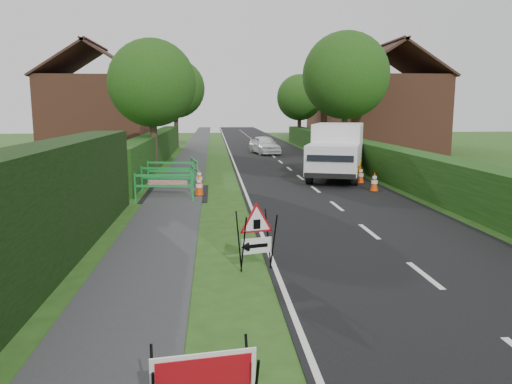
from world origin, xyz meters
TOP-DOWN VIEW (x-y plane):
  - ground at (0.00, 0.00)m, footprint 120.00×120.00m
  - road_surface at (2.50, 35.00)m, footprint 6.00×90.00m
  - footpath at (-3.00, 35.00)m, footprint 2.00×90.00m
  - hedge_west_near at (-5.00, 0.00)m, footprint 1.10×18.00m
  - hedge_west_far at (-5.00, 22.00)m, footprint 1.00×24.00m
  - hedge_east at (6.50, 16.00)m, footprint 1.20×50.00m
  - house_west at (-10.00, 30.00)m, footprint 7.50×7.40m
  - house_east_a at (11.00, 28.00)m, footprint 7.50×7.40m
  - house_east_b at (12.00, 42.00)m, footprint 7.50×7.40m
  - tree_nw at (-4.60, 18.00)m, footprint 4.40×4.40m
  - tree_ne at (6.40, 22.00)m, footprint 5.20×5.20m
  - tree_fw at (-4.60, 34.00)m, footprint 4.80×4.80m
  - tree_fe at (6.40, 38.00)m, footprint 4.20×4.20m
  - triangle_sign at (-0.78, 1.57)m, footprint 0.99×0.99m
  - works_van at (4.10, 14.58)m, footprint 3.81×5.90m
  - traffic_cone_0 at (4.71, 10.87)m, footprint 0.38×0.38m
  - traffic_cone_1 at (4.80, 13.03)m, footprint 0.38×0.38m
  - traffic_cone_2 at (5.15, 15.87)m, footprint 0.38×0.38m
  - traffic_cone_3 at (-2.12, 10.48)m, footprint 0.38×0.38m
  - traffic_cone_4 at (-2.16, 12.50)m, footprint 0.38×0.38m
  - ped_barrier_0 at (-3.31, 9.46)m, footprint 2.07×0.44m
  - ped_barrier_1 at (-3.42, 11.48)m, footprint 2.08×0.83m
  - ped_barrier_2 at (-3.42, 13.63)m, footprint 2.09×0.63m
  - ped_barrier_3 at (-2.43, 14.42)m, footprint 0.69×2.09m
  - redwhite_plank at (-3.29, 10.70)m, footprint 1.47×0.36m
  - hatchback_car at (2.10, 27.65)m, footprint 2.25×4.08m

SIDE VIEW (x-z plane):
  - ground at x=0.00m, z-range 0.00..0.00m
  - hedge_west_near at x=-5.00m, z-range -1.25..1.25m
  - hedge_west_far at x=-5.00m, z-range -0.90..0.90m
  - hedge_east at x=6.50m, z-range -0.75..0.75m
  - redwhite_plank at x=-3.29m, z-range -0.12..0.12m
  - road_surface at x=2.50m, z-range -0.01..0.01m
  - footpath at x=-3.00m, z-range -0.01..0.02m
  - traffic_cone_0 at x=4.71m, z-range 0.00..0.79m
  - traffic_cone_1 at x=4.80m, z-range 0.00..0.79m
  - traffic_cone_2 at x=5.15m, z-range 0.00..0.79m
  - traffic_cone_3 at x=-2.12m, z-range 0.00..0.79m
  - traffic_cone_4 at x=-2.16m, z-range 0.00..0.79m
  - ped_barrier_0 at x=-3.31m, z-range 0.13..1.13m
  - ped_barrier_1 at x=-3.42m, z-range 0.13..1.13m
  - ped_barrier_2 at x=-3.42m, z-range 0.13..1.13m
  - ped_barrier_3 at x=-2.43m, z-range 0.13..1.13m
  - hatchback_car at x=2.10m, z-range 0.00..1.31m
  - triangle_sign at x=-0.78m, z-range 0.23..1.40m
  - works_van at x=4.10m, z-range 0.08..2.60m
  - house_west at x=-10.00m, z-range -1.04..6.84m
  - house_east_a at x=11.00m, z-range -1.04..6.84m
  - house_east_b at x=12.00m, z-range -1.04..6.84m
  - tree_fe at x=6.40m, z-range 1.05..7.39m
  - tree_nw at x=-4.60m, z-range 1.13..7.83m
  - tree_fw at x=-4.60m, z-range 1.21..8.45m
  - tree_ne at x=6.40m, z-range 1.28..9.07m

